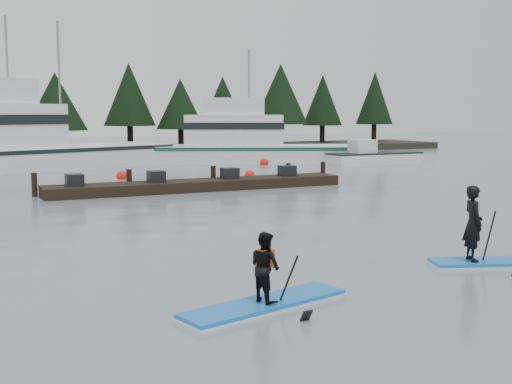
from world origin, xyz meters
name	(u,v)px	position (x,y,z in m)	size (l,w,h in m)	color
ground	(373,272)	(0.00, 0.00, 0.00)	(160.00, 160.00, 0.00)	slate
far_shore	(65,152)	(0.00, 42.00, 0.30)	(70.00, 8.00, 0.60)	#2D281E
treeline	(65,156)	(0.00, 42.00, 0.00)	(60.00, 4.00, 8.00)	black
fishing_boat_large	(17,157)	(-4.67, 30.23, 0.79)	(19.09, 10.73, 10.31)	white
fishing_boat_medium	(253,153)	(11.05, 29.74, 0.64)	(15.49, 9.98, 8.87)	white
skiff	(374,158)	(17.73, 24.57, 0.39)	(6.72, 2.02, 0.78)	white
floating_dock	(199,185)	(1.79, 15.77, 0.23)	(13.67, 1.82, 0.46)	black
buoy_b	(122,179)	(-0.19, 22.18, 0.00)	(0.56, 0.56, 0.56)	#FC200C
buoy_c	(264,165)	(10.79, 27.44, 0.00)	(0.56, 0.56, 0.56)	#FC200C
buoy_d	(250,178)	(6.19, 19.84, 0.00)	(0.54, 0.54, 0.54)	#FC200C
paddleboard_solo	(265,284)	(-3.30, -1.34, 0.44)	(3.42, 1.59, 1.84)	blue
paddleboard_duo	(500,238)	(2.99, -0.72, 0.62)	(3.46, 1.96, 2.34)	blue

